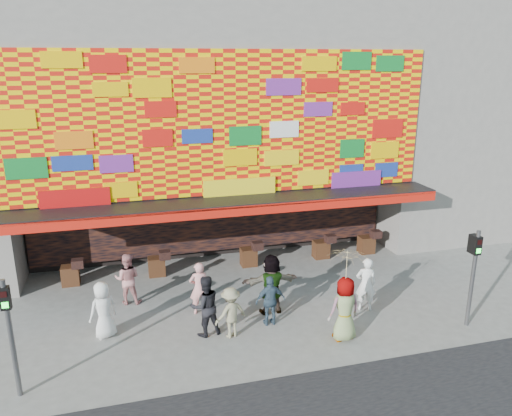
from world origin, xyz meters
The scene contains 15 objects.
ground centered at (0.00, 0.00, 0.00)m, with size 90.00×90.00×0.00m, color slate.
shop_building centered at (0.00, 8.18, 5.23)m, with size 15.20×9.40×10.00m.
neighbor_right centered at (13.00, 8.00, 6.00)m, with size 11.00×8.00×12.00m, color gray.
signal_left centered at (-6.20, -1.50, 1.86)m, with size 0.22×0.20×3.00m.
signal_right centered at (6.20, -1.50, 1.86)m, with size 0.22×0.20×3.00m.
ped_a centered at (-4.27, 0.69, 0.84)m, with size 0.82×0.54×1.69m, color silver.
ped_b centered at (-1.42, 1.36, 0.85)m, with size 0.62×0.41×1.69m, color pink.
ped_c centered at (-1.46, 0.04, 0.91)m, with size 0.89×0.69×1.82m, color black.
ped_d centered at (-0.78, -0.25, 0.76)m, with size 0.98×0.56×1.51m, color gray.
ped_e centered at (0.51, 0.10, 0.78)m, with size 0.91×0.38×1.56m, color #354B5D.
ped_f centered at (0.75, 0.80, 0.97)m, with size 1.79×0.57×1.93m, color gray.
ped_g centered at (2.28, -1.24, 0.94)m, with size 0.92×0.60×1.88m, color gray.
ped_h centered at (3.68, 0.20, 0.88)m, with size 0.64×0.42×1.75m, color white.
ped_i centered at (-3.56, 2.65, 0.85)m, with size 0.83×0.65×1.70m, color tan.
parasol centered at (2.28, -1.24, 2.20)m, with size 1.15×1.17×1.96m.
Camera 1 is at (-3.45, -12.72, 7.68)m, focal length 35.00 mm.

